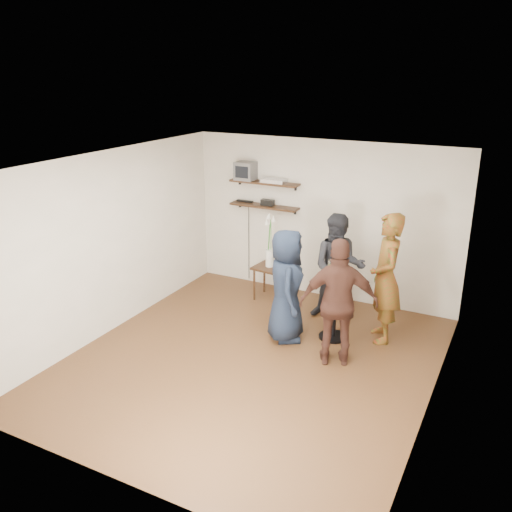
{
  "coord_description": "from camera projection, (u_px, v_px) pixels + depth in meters",
  "views": [
    {
      "loc": [
        2.91,
        -5.55,
        3.66
      ],
      "look_at": [
        -0.14,
        0.4,
        1.32
      ],
      "focal_mm": 38.0,
      "sensor_mm": 36.0,
      "label": 1
    }
  ],
  "objects": [
    {
      "name": "person_dark",
      "position": [
        338.0,
        267.0,
        8.09
      ],
      "size": [
        0.94,
        0.81,
        1.64
      ],
      "primitive_type": "imported",
      "rotation": [
        0.0,
        0.0,
        0.27
      ],
      "color": "black",
      "rests_on": "room"
    },
    {
      "name": "wine_glass_fl",
      "position": [
        331.0,
        265.0,
        7.38
      ],
      "size": [
        0.07,
        0.07,
        0.22
      ],
      "color": "silver",
      "rests_on": "drinks_table"
    },
    {
      "name": "wine_glass_br",
      "position": [
        339.0,
        265.0,
        7.38
      ],
      "size": [
        0.07,
        0.07,
        0.21
      ],
      "color": "silver",
      "rests_on": "drinks_table"
    },
    {
      "name": "crt_monitor",
      "position": [
        246.0,
        171.0,
        9.03
      ],
      "size": [
        0.32,
        0.3,
        0.3
      ],
      "primitive_type": "cube",
      "color": "#59595B",
      "rests_on": "shelf_upper"
    },
    {
      "name": "shelf_lower",
      "position": [
        264.0,
        206.0,
        9.07
      ],
      "size": [
        1.2,
        0.25,
        0.04
      ],
      "primitive_type": "cube",
      "color": "black",
      "rests_on": "room"
    },
    {
      "name": "person_navy",
      "position": [
        286.0,
        286.0,
        7.47
      ],
      "size": [
        0.81,
        0.93,
        1.61
      ],
      "primitive_type": "imported",
      "rotation": [
        0.0,
        0.0,
        2.05
      ],
      "color": "#151E30",
      "rests_on": "room"
    },
    {
      "name": "side_table",
      "position": [
        270.0,
        272.0,
        8.91
      ],
      "size": [
        0.52,
        0.52,
        0.56
      ],
      "rotation": [
        0.0,
        0.0,
        -0.11
      ],
      "color": "black",
      "rests_on": "room"
    },
    {
      "name": "radio",
      "position": [
        268.0,
        203.0,
        9.02
      ],
      "size": [
        0.22,
        0.1,
        0.1
      ],
      "primitive_type": "cube",
      "color": "black",
      "rests_on": "shelf_lower"
    },
    {
      "name": "vase_lilies",
      "position": [
        270.0,
        249.0,
        8.78
      ],
      "size": [
        0.19,
        0.19,
        0.93
      ],
      "rotation": [
        0.0,
        0.0,
        -0.11
      ],
      "color": "silver",
      "rests_on": "side_table"
    },
    {
      "name": "power_strip",
      "position": [
        245.0,
        201.0,
        9.27
      ],
      "size": [
        0.3,
        0.05,
        0.03
      ],
      "primitive_type": "cube",
      "color": "black",
      "rests_on": "shelf_lower"
    },
    {
      "name": "drinks_table",
      "position": [
        335.0,
        298.0,
        7.53
      ],
      "size": [
        0.52,
        0.52,
        0.96
      ],
      "color": "black",
      "rests_on": "room"
    },
    {
      "name": "person_brown",
      "position": [
        339.0,
        303.0,
        6.82
      ],
      "size": [
        1.07,
        0.76,
        1.69
      ],
      "primitive_type": "imported",
      "rotation": [
        0.0,
        0.0,
        3.54
      ],
      "color": "#42241C",
      "rests_on": "room"
    },
    {
      "name": "wine_glass_bl",
      "position": [
        336.0,
        263.0,
        7.45
      ],
      "size": [
        0.07,
        0.07,
        0.21
      ],
      "color": "silver",
      "rests_on": "drinks_table"
    },
    {
      "name": "wine_glass_fr",
      "position": [
        340.0,
        267.0,
        7.31
      ],
      "size": [
        0.07,
        0.07,
        0.21
      ],
      "color": "silver",
      "rests_on": "drinks_table"
    },
    {
      "name": "dvd_deck",
      "position": [
        274.0,
        181.0,
        8.84
      ],
      "size": [
        0.4,
        0.24,
        0.06
      ],
      "primitive_type": "cube",
      "color": "silver",
      "rests_on": "shelf_upper"
    },
    {
      "name": "room",
      "position": [
        251.0,
        268.0,
        6.69
      ],
      "size": [
        4.58,
        5.08,
        2.68
      ],
      "color": "#452A16",
      "rests_on": "ground"
    },
    {
      "name": "person_plaid",
      "position": [
        386.0,
        278.0,
        7.41
      ],
      "size": [
        0.68,
        0.79,
        1.84
      ],
      "primitive_type": "imported",
      "rotation": [
        0.0,
        0.0,
        -1.13
      ],
      "color": "#AE1F13",
      "rests_on": "room"
    },
    {
      "name": "shelf_upper",
      "position": [
        264.0,
        183.0,
        8.93
      ],
      "size": [
        1.2,
        0.25,
        0.04
      ],
      "primitive_type": "cube",
      "color": "black",
      "rests_on": "room"
    }
  ]
}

